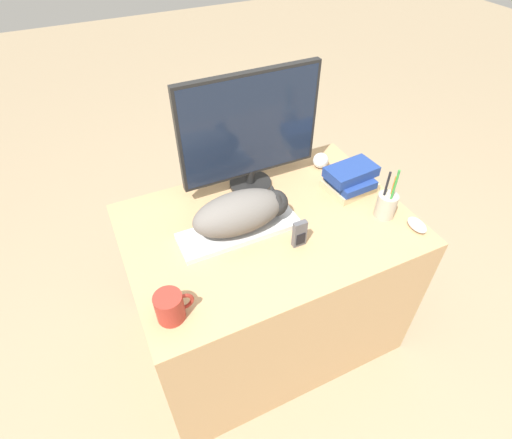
{
  "coord_description": "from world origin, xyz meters",
  "views": [
    {
      "loc": [
        -0.53,
        -0.62,
        1.81
      ],
      "look_at": [
        -0.06,
        0.37,
        0.8
      ],
      "focal_mm": 28.0,
      "sensor_mm": 36.0,
      "label": 1
    }
  ],
  "objects_px": {
    "computer_mouse": "(417,225)",
    "baseball": "(321,160)",
    "coffee_mug": "(170,307)",
    "phone": "(300,234)",
    "keyboard": "(239,230)",
    "cat": "(243,211)",
    "monitor": "(250,130)",
    "pen_cup": "(386,205)",
    "book_stack": "(350,179)"
  },
  "relations": [
    {
      "from": "keyboard",
      "to": "phone",
      "type": "xyz_separation_m",
      "value": [
        0.17,
        -0.15,
        0.04
      ]
    },
    {
      "from": "cat",
      "to": "computer_mouse",
      "type": "bearing_deg",
      "value": -24.15
    },
    {
      "from": "computer_mouse",
      "to": "baseball",
      "type": "xyz_separation_m",
      "value": [
        -0.12,
        0.51,
        0.02
      ]
    },
    {
      "from": "keyboard",
      "to": "baseball",
      "type": "height_order",
      "value": "baseball"
    },
    {
      "from": "cat",
      "to": "monitor",
      "type": "height_order",
      "value": "monitor"
    },
    {
      "from": "phone",
      "to": "pen_cup",
      "type": "bearing_deg",
      "value": -0.62
    },
    {
      "from": "pen_cup",
      "to": "book_stack",
      "type": "relative_size",
      "value": 1.03
    },
    {
      "from": "monitor",
      "to": "computer_mouse",
      "type": "relative_size",
      "value": 6.45
    },
    {
      "from": "book_stack",
      "to": "phone",
      "type": "bearing_deg",
      "value": -151.65
    },
    {
      "from": "computer_mouse",
      "to": "pen_cup",
      "type": "height_order",
      "value": "pen_cup"
    },
    {
      "from": "cat",
      "to": "phone",
      "type": "xyz_separation_m",
      "value": [
        0.16,
        -0.15,
        -0.05
      ]
    },
    {
      "from": "keyboard",
      "to": "book_stack",
      "type": "height_order",
      "value": "book_stack"
    },
    {
      "from": "coffee_mug",
      "to": "phone",
      "type": "bearing_deg",
      "value": 11.2
    },
    {
      "from": "cat",
      "to": "pen_cup",
      "type": "xyz_separation_m",
      "value": [
        0.55,
        -0.16,
        -0.05
      ]
    },
    {
      "from": "baseball",
      "to": "cat",
      "type": "bearing_deg",
      "value": -154.33
    },
    {
      "from": "monitor",
      "to": "phone",
      "type": "height_order",
      "value": "monitor"
    },
    {
      "from": "cat",
      "to": "pen_cup",
      "type": "distance_m",
      "value": 0.57
    },
    {
      "from": "keyboard",
      "to": "book_stack",
      "type": "bearing_deg",
      "value": 4.48
    },
    {
      "from": "keyboard",
      "to": "pen_cup",
      "type": "height_order",
      "value": "pen_cup"
    },
    {
      "from": "computer_mouse",
      "to": "pen_cup",
      "type": "distance_m",
      "value": 0.14
    },
    {
      "from": "baseball",
      "to": "pen_cup",
      "type": "bearing_deg",
      "value": -82.35
    },
    {
      "from": "monitor",
      "to": "computer_mouse",
      "type": "bearing_deg",
      "value": -48.43
    },
    {
      "from": "computer_mouse",
      "to": "coffee_mug",
      "type": "xyz_separation_m",
      "value": [
        -0.97,
        0.02,
        0.03
      ]
    },
    {
      "from": "computer_mouse",
      "to": "baseball",
      "type": "distance_m",
      "value": 0.52
    },
    {
      "from": "keyboard",
      "to": "monitor",
      "type": "xyz_separation_m",
      "value": [
        0.16,
        0.25,
        0.26
      ]
    },
    {
      "from": "keyboard",
      "to": "phone",
      "type": "relative_size",
      "value": 4.2
    },
    {
      "from": "baseball",
      "to": "computer_mouse",
      "type": "bearing_deg",
      "value": -77.19
    },
    {
      "from": "keyboard",
      "to": "computer_mouse",
      "type": "bearing_deg",
      "value": -23.55
    },
    {
      "from": "cat",
      "to": "book_stack",
      "type": "distance_m",
      "value": 0.52
    },
    {
      "from": "coffee_mug",
      "to": "pen_cup",
      "type": "bearing_deg",
      "value": 6.16
    },
    {
      "from": "computer_mouse",
      "to": "pen_cup",
      "type": "relative_size",
      "value": 0.39
    },
    {
      "from": "cat",
      "to": "keyboard",
      "type": "bearing_deg",
      "value": -180.0
    },
    {
      "from": "baseball",
      "to": "book_stack",
      "type": "xyz_separation_m",
      "value": [
        0.02,
        -0.2,
        0.02
      ]
    },
    {
      "from": "coffee_mug",
      "to": "baseball",
      "type": "relative_size",
      "value": 1.75
    },
    {
      "from": "monitor",
      "to": "book_stack",
      "type": "distance_m",
      "value": 0.48
    },
    {
      "from": "phone",
      "to": "cat",
      "type": "bearing_deg",
      "value": 135.78
    },
    {
      "from": "computer_mouse",
      "to": "phone",
      "type": "height_order",
      "value": "phone"
    },
    {
      "from": "cat",
      "to": "monitor",
      "type": "relative_size",
      "value": 0.64
    },
    {
      "from": "keyboard",
      "to": "book_stack",
      "type": "relative_size",
      "value": 2.08
    },
    {
      "from": "monitor",
      "to": "coffee_mug",
      "type": "bearing_deg",
      "value": -134.96
    },
    {
      "from": "computer_mouse",
      "to": "coffee_mug",
      "type": "bearing_deg",
      "value": 178.85
    },
    {
      "from": "monitor",
      "to": "computer_mouse",
      "type": "xyz_separation_m",
      "value": [
        0.46,
        -0.52,
        -0.25
      ]
    },
    {
      "from": "baseball",
      "to": "phone",
      "type": "relative_size",
      "value": 0.63
    },
    {
      "from": "phone",
      "to": "book_stack",
      "type": "distance_m",
      "value": 0.41
    },
    {
      "from": "computer_mouse",
      "to": "keyboard",
      "type": "bearing_deg",
      "value": 156.45
    },
    {
      "from": "phone",
      "to": "monitor",
      "type": "bearing_deg",
      "value": 91.49
    },
    {
      "from": "keyboard",
      "to": "computer_mouse",
      "type": "relative_size",
      "value": 5.15
    },
    {
      "from": "keyboard",
      "to": "cat",
      "type": "distance_m",
      "value": 0.09
    },
    {
      "from": "coffee_mug",
      "to": "book_stack",
      "type": "height_order",
      "value": "book_stack"
    },
    {
      "from": "phone",
      "to": "computer_mouse",
      "type": "bearing_deg",
      "value": -14.95
    }
  ]
}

